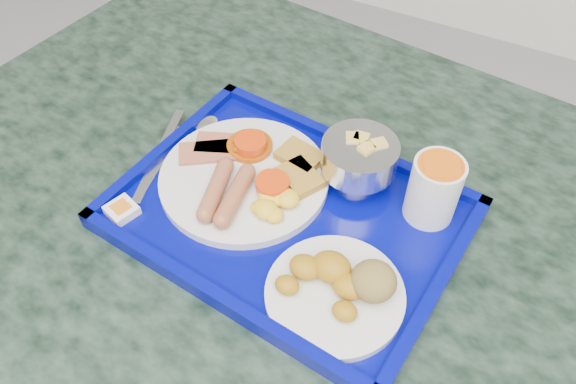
# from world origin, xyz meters

# --- Properties ---
(table) EXTENTS (1.36, 0.99, 0.80)m
(table) POSITION_xyz_m (-0.44, 1.19, 0.59)
(table) COLOR slate
(table) RESTS_ON floor
(tray) EXTENTS (0.47, 0.36, 0.03)m
(tray) POSITION_xyz_m (-0.48, 1.16, 0.80)
(tray) COLOR #02077D
(tray) RESTS_ON table
(main_plate) EXTENTS (0.23, 0.23, 0.04)m
(main_plate) POSITION_xyz_m (-0.55, 1.18, 0.82)
(main_plate) COLOR silver
(main_plate) RESTS_ON tray
(bread_plate) EXTENTS (0.16, 0.16, 0.05)m
(bread_plate) POSITION_xyz_m (-0.37, 1.08, 0.83)
(bread_plate) COLOR silver
(bread_plate) RESTS_ON tray
(fruit_bowl) EXTENTS (0.10, 0.10, 0.07)m
(fruit_bowl) POSITION_xyz_m (-0.43, 1.26, 0.86)
(fruit_bowl) COLOR silver
(fruit_bowl) RESTS_ON tray
(juice_cup) EXTENTS (0.06, 0.06, 0.09)m
(juice_cup) POSITION_xyz_m (-0.32, 1.25, 0.86)
(juice_cup) COLOR white
(juice_cup) RESTS_ON tray
(spoon) EXTENTS (0.06, 0.18, 0.01)m
(spoon) POSITION_xyz_m (-0.67, 1.23, 0.81)
(spoon) COLOR silver
(spoon) RESTS_ON tray
(knife) EXTENTS (0.07, 0.19, 0.00)m
(knife) POSITION_xyz_m (-0.70, 1.17, 0.81)
(knife) COLOR silver
(knife) RESTS_ON tray
(jam_packet) EXTENTS (0.05, 0.05, 0.01)m
(jam_packet) POSITION_xyz_m (-0.67, 1.06, 0.82)
(jam_packet) COLOR white
(jam_packet) RESTS_ON tray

